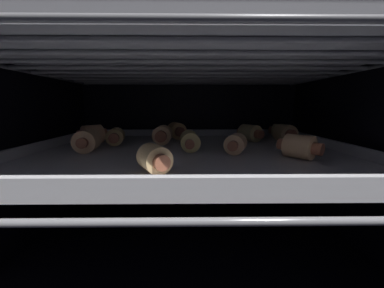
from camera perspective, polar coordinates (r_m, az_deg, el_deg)
name	(u,v)px	position (r cm, az deg, el deg)	size (l,w,h in cm)	color
ground_plane	(192,242)	(37.84, 0.07, -24.61)	(51.99, 43.03, 1.20)	black
oven_wall_back	(191,106)	(52.02, -0.21, 10.07)	(51.99, 1.20, 41.84)	black
oven_wall_left	(13,106)	(39.91, -39.87, 7.75)	(1.20, 40.63, 41.84)	black
oven_wall_right	(369,106)	(40.39, 39.46, 7.79)	(1.20, 40.63, 41.84)	black
oven_rack_lower	(192,157)	(31.98, 0.07, -3.36)	(47.24, 39.81, 0.58)	slate
baking_tray_lower	(192,151)	(31.81, 0.07, -1.99)	(44.14, 32.41, 2.00)	silver
pig_in_blanket_lower_0	(178,131)	(42.38, -3.60, 3.52)	(4.11, 4.97, 3.21)	#EABC73
pig_in_blanket_lower_1	(302,147)	(29.86, 27.20, -0.61)	(4.51, 4.93, 2.95)	#ECB57F
pig_in_blanket_lower_2	(118,136)	(38.20, -19.05, 1.92)	(3.35, 5.06, 2.76)	#D7B874
pig_in_blanket_lower_3	(238,144)	(29.99, 12.21, 0.09)	(3.60, 4.64, 2.70)	#E7B786
pig_in_blanket_lower_4	(90,141)	(33.67, -25.45, 0.78)	(3.52, 4.86, 3.13)	#E7B381
pig_in_blanket_lower_5	(283,131)	(48.25, 23.05, 3.25)	(4.61, 4.63, 2.72)	#D9C480
pig_in_blanket_lower_6	(158,159)	(21.34, -8.93, -3.83)	(3.83, 4.40, 2.71)	#E5BC7F
pig_in_blanket_lower_7	(95,134)	(40.35, -24.38, 2.31)	(4.43, 4.66, 3.22)	#EAB07F
pig_in_blanket_lower_8	(287,133)	(42.01, 23.90, 2.59)	(3.49, 4.68, 3.17)	#ECC483
pig_in_blanket_lower_9	(191,141)	(31.06, -0.17, 0.72)	(3.07, 5.50, 2.77)	#DAC47B
pig_in_blanket_lower_10	(252,133)	(41.07, 15.60, 2.84)	(4.28, 5.70, 3.04)	#D9C584
pig_in_blanket_lower_11	(165,135)	(36.83, -7.21, 2.41)	(3.20, 4.86, 3.14)	#DFB281
oven_rack_upper	(192,70)	(31.48, 0.08, 18.97)	(47.16, 39.81, 0.51)	slate
baking_tray_upper	(192,64)	(31.62, 0.08, 20.50)	(44.14, 32.41, 2.38)	gray
pig_in_blanket_upper_0	(286,32)	(26.96, 23.59, 25.49)	(3.78, 4.98, 2.97)	#DFBF82
pig_in_blanket_upper_1	(296,55)	(38.81, 25.75, 20.41)	(4.22, 6.30, 3.10)	#DEC376
pig_in_blanket_upper_2	(349,28)	(28.12, 36.12, 23.63)	(3.03, 5.00, 2.84)	#D4BE7A
pig_in_blanket_upper_3	(39,36)	(31.97, -35.48, 22.26)	(4.69, 5.76, 3.33)	#E6B685
pig_in_blanket_upper_4	(72,19)	(23.28, -29.13, 27.00)	(5.57, 3.88, 2.40)	#D5BA83
pig_in_blanket_upper_5	(54,50)	(36.04, -32.79, 20.26)	(3.17, 5.40, 2.54)	#E6BE7F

